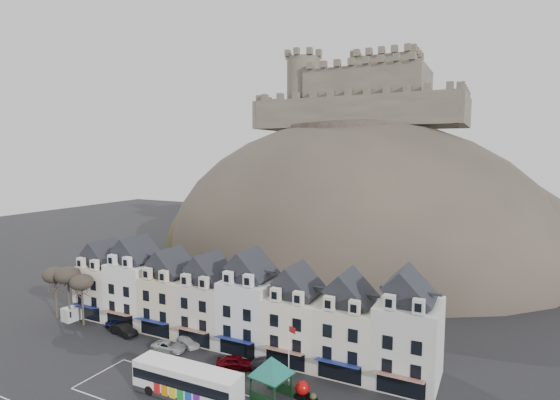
% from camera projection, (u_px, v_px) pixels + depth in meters
% --- Properties ---
extents(ground, '(300.00, 300.00, 0.00)m').
position_uv_depth(ground, '(150.00, 398.00, 46.29)').
color(ground, black).
rests_on(ground, ground).
extents(coach_bay_markings, '(22.00, 7.50, 0.01)m').
position_uv_depth(coach_bay_markings, '(172.00, 397.00, 46.50)').
color(coach_bay_markings, silver).
rests_on(coach_bay_markings, ground).
extents(townhouse_terrace, '(54.40, 9.35, 11.80)m').
position_uv_depth(townhouse_terrace, '(232.00, 303.00, 59.84)').
color(townhouse_terrace, silver).
rests_on(townhouse_terrace, ground).
extents(castle_hill, '(100.00, 76.00, 68.00)m').
position_uv_depth(castle_hill, '(354.00, 258.00, 106.96)').
color(castle_hill, '#39322C').
rests_on(castle_hill, ground).
extents(castle, '(50.20, 22.20, 22.00)m').
position_uv_depth(castle, '(363.00, 95.00, 109.19)').
color(castle, brown).
rests_on(castle, ground).
extents(tree_left_far, '(3.61, 3.61, 8.24)m').
position_uv_depth(tree_left_far, '(55.00, 275.00, 67.83)').
color(tree_left_far, '#382E23').
rests_on(tree_left_far, ground).
extents(tree_left_mid, '(3.78, 3.78, 8.64)m').
position_uv_depth(tree_left_mid, '(68.00, 276.00, 66.45)').
color(tree_left_mid, '#382E23').
rests_on(tree_left_mid, ground).
extents(tree_left_near, '(3.43, 3.43, 7.84)m').
position_uv_depth(tree_left_near, '(82.00, 283.00, 65.19)').
color(tree_left_near, '#382E23').
rests_on(tree_left_near, ground).
extents(bus, '(12.51, 3.18, 3.52)m').
position_uv_depth(bus, '(187.00, 380.00, 46.06)').
color(bus, '#262628').
rests_on(bus, ground).
extents(bus_shelter, '(7.38, 7.38, 4.75)m').
position_uv_depth(bus_shelter, '(271.00, 366.00, 45.57)').
color(bus_shelter, black).
rests_on(bus_shelter, ground).
extents(red_buoy, '(1.50, 1.50, 1.85)m').
position_uv_depth(red_buoy, '(302.00, 389.00, 46.18)').
color(red_buoy, black).
rests_on(red_buoy, ground).
extents(flagpole, '(1.02, 0.47, 7.57)m').
position_uv_depth(flagpole, '(289.00, 352.00, 47.29)').
color(flagpole, silver).
rests_on(flagpole, ground).
extents(white_van, '(2.43, 4.71, 2.07)m').
position_uv_depth(white_van, '(78.00, 312.00, 68.49)').
color(white_van, silver).
rests_on(white_van, ground).
extents(planter_east, '(1.11, 0.81, 1.00)m').
position_uv_depth(planter_east, '(313.00, 398.00, 45.37)').
color(planter_east, black).
rests_on(planter_east, ground).
extents(car_navy, '(4.00, 2.62, 1.27)m').
position_uv_depth(car_navy, '(118.00, 324.00, 64.63)').
color(car_navy, '#0B103B').
rests_on(car_navy, ground).
extents(car_black, '(4.97, 2.42, 1.57)m').
position_uv_depth(car_black, '(123.00, 330.00, 62.18)').
color(car_black, black).
rests_on(car_black, ground).
extents(car_silver, '(4.68, 2.49, 1.28)m').
position_uv_depth(car_silver, '(169.00, 346.00, 57.16)').
color(car_silver, '#B8BBC0').
rests_on(car_silver, ground).
extents(car_white, '(4.62, 3.25, 1.24)m').
position_uv_depth(car_white, '(188.00, 341.00, 58.84)').
color(car_white, silver).
rests_on(car_white, ground).
extents(car_maroon, '(4.91, 3.48, 1.55)m').
position_uv_depth(car_maroon, '(235.00, 362.00, 52.54)').
color(car_maroon, '#58050A').
rests_on(car_maroon, ground).
extents(car_charcoal, '(4.43, 2.70, 1.38)m').
position_uv_depth(car_charcoal, '(269.00, 365.00, 52.06)').
color(car_charcoal, black).
rests_on(car_charcoal, ground).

